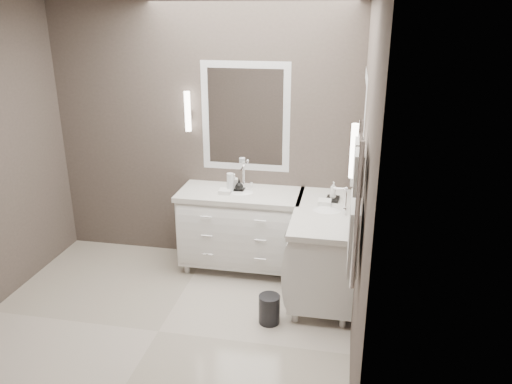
% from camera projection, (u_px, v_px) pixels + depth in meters
% --- Properties ---
extents(floor, '(3.20, 3.00, 0.01)m').
position_uv_depth(floor, '(158.00, 332.00, 4.22)').
color(floor, beige).
rests_on(floor, ground).
extents(wall_back, '(3.20, 0.01, 2.70)m').
position_uv_depth(wall_back, '(203.00, 135.00, 5.15)').
color(wall_back, '#4B413C').
rests_on(wall_back, floor).
extents(wall_front, '(3.20, 0.01, 2.70)m').
position_uv_depth(wall_front, '(23.00, 281.00, 2.37)').
color(wall_front, '#4B413C').
rests_on(wall_front, floor).
extents(wall_right, '(0.01, 3.00, 2.70)m').
position_uv_depth(wall_right, '(363.00, 195.00, 3.47)').
color(wall_right, '#4B413C').
rests_on(wall_right, floor).
extents(vanity_back, '(1.24, 0.59, 0.97)m').
position_uv_depth(vanity_back, '(241.00, 225.00, 5.11)').
color(vanity_back, white).
rests_on(vanity_back, floor).
extents(vanity_right, '(0.59, 1.24, 0.97)m').
position_uv_depth(vanity_right, '(325.00, 246.00, 4.65)').
color(vanity_right, white).
rests_on(vanity_right, floor).
extents(mirror_back, '(0.90, 0.02, 1.10)m').
position_uv_depth(mirror_back, '(245.00, 117.00, 4.98)').
color(mirror_back, white).
rests_on(mirror_back, wall_back).
extents(mirror_right, '(0.02, 0.90, 1.10)m').
position_uv_depth(mirror_right, '(362.00, 139.00, 4.15)').
color(mirror_right, white).
rests_on(mirror_right, wall_right).
extents(sconce_back, '(0.06, 0.06, 0.40)m').
position_uv_depth(sconce_back, '(188.00, 112.00, 5.01)').
color(sconce_back, white).
rests_on(sconce_back, wall_back).
extents(sconce_right, '(0.06, 0.06, 0.40)m').
position_uv_depth(sconce_right, '(354.00, 152.00, 3.61)').
color(sconce_right, white).
rests_on(sconce_right, wall_right).
extents(towel_bar_corner, '(0.03, 0.22, 0.30)m').
position_uv_depth(towel_bar_corner, '(353.00, 169.00, 4.82)').
color(towel_bar_corner, white).
rests_on(towel_bar_corner, wall_right).
extents(towel_ladder, '(0.06, 0.58, 0.90)m').
position_uv_depth(towel_ladder, '(356.00, 210.00, 3.10)').
color(towel_ladder, white).
rests_on(towel_ladder, wall_right).
extents(waste_bin, '(0.23, 0.23, 0.26)m').
position_uv_depth(waste_bin, '(269.00, 309.00, 4.31)').
color(waste_bin, black).
rests_on(waste_bin, floor).
extents(amenity_tray_back, '(0.15, 0.11, 0.02)m').
position_uv_depth(amenity_tray_back, '(237.00, 190.00, 5.00)').
color(amenity_tray_back, black).
rests_on(amenity_tray_back, vanity_back).
extents(amenity_tray_right, '(0.13, 0.17, 0.02)m').
position_uv_depth(amenity_tray_right, '(333.00, 199.00, 4.76)').
color(amenity_tray_right, black).
rests_on(amenity_tray_right, vanity_right).
extents(water_bottle, '(0.08, 0.08, 0.19)m').
position_uv_depth(water_bottle, '(230.00, 183.00, 4.94)').
color(water_bottle, silver).
rests_on(water_bottle, vanity_back).
extents(soap_bottle_a, '(0.09, 0.09, 0.15)m').
position_uv_depth(soap_bottle_a, '(234.00, 181.00, 5.00)').
color(soap_bottle_a, white).
rests_on(soap_bottle_a, amenity_tray_back).
extents(soap_bottle_b, '(0.11, 0.11, 0.11)m').
position_uv_depth(soap_bottle_b, '(239.00, 185.00, 4.95)').
color(soap_bottle_b, black).
rests_on(soap_bottle_b, amenity_tray_back).
extents(soap_bottle_c, '(0.08, 0.08, 0.16)m').
position_uv_depth(soap_bottle_c, '(333.00, 190.00, 4.73)').
color(soap_bottle_c, white).
rests_on(soap_bottle_c, amenity_tray_right).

